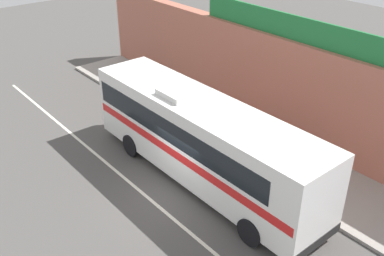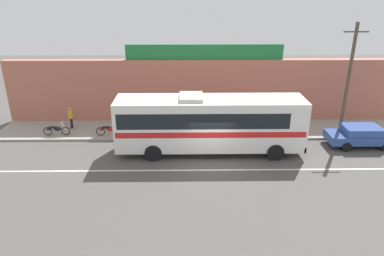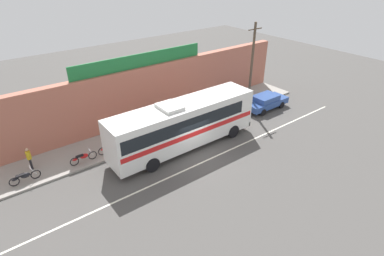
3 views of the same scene
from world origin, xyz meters
TOP-DOWN VIEW (x-y plane):
  - ground_plane at (0.00, 0.00)m, footprint 70.00×70.00m
  - sidewalk_slab at (0.00, 5.20)m, footprint 30.00×3.60m
  - storefront_facade at (0.00, 7.35)m, footprint 30.00×0.70m
  - storefront_billboard at (-0.14, 7.35)m, footprint 11.61×0.12m
  - road_center_stripe at (0.00, -0.80)m, footprint 30.00×0.14m
  - intercity_bus at (-0.11, 1.65)m, footprint 11.60×2.68m
  - parked_car at (10.06, 2.43)m, footprint 4.50×1.87m
  - utility_pole at (9.22, 3.87)m, footprint 1.60×0.22m
  - motorcycle_orange at (-10.58, 4.15)m, footprint 1.87×0.56m
  - motorcycle_green at (-4.87, 4.12)m, footprint 1.85×0.56m
  - motorcycle_purple at (-6.88, 4.04)m, footprint 1.90×0.56m
  - pedestrian_far_left at (1.25, 5.40)m, footprint 0.30×0.48m
  - pedestrian_by_curb at (-0.47, 4.67)m, footprint 0.30×0.48m
  - pedestrian_far_right at (-9.90, 5.46)m, footprint 0.30×0.48m

SIDE VIEW (x-z plane):
  - ground_plane at x=0.00m, z-range 0.00..0.00m
  - road_center_stripe at x=0.00m, z-range 0.00..0.01m
  - sidewalk_slab at x=0.00m, z-range 0.00..0.14m
  - motorcycle_orange at x=-10.58m, z-range 0.09..1.04m
  - motorcycle_green at x=-4.87m, z-range 0.09..1.04m
  - motorcycle_purple at x=-6.88m, z-range 0.09..1.04m
  - parked_car at x=10.06m, z-range 0.05..1.42m
  - pedestrian_far_right at x=-9.90m, z-range 0.26..1.87m
  - pedestrian_by_curb at x=-0.47m, z-range 0.27..1.91m
  - pedestrian_far_left at x=1.25m, z-range 0.28..1.96m
  - intercity_bus at x=-0.11m, z-range 0.17..3.96m
  - storefront_facade at x=0.00m, z-range 0.00..4.80m
  - utility_pole at x=9.22m, z-range 0.27..7.95m
  - storefront_billboard at x=-0.14m, z-range 4.80..5.90m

